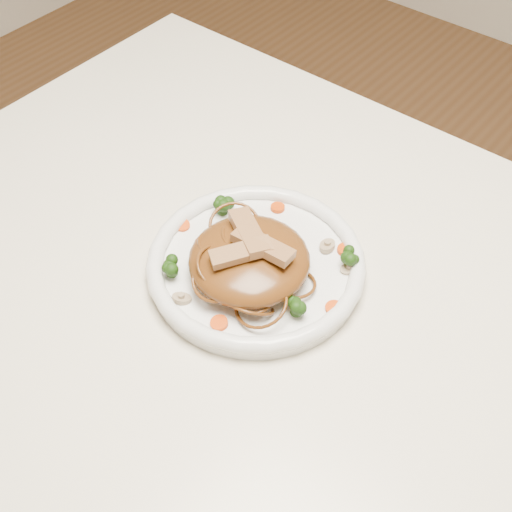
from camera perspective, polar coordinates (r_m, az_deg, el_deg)
The scene contains 19 objects.
table at distance 0.86m, azimuth 4.22°, elevation -9.15°, with size 1.20×0.80×0.75m.
plate at distance 0.82m, azimuth 0.00°, elevation -1.04°, with size 0.26×0.26×0.02m, color white.
noodle_mound at distance 0.78m, azimuth -0.57°, elevation -0.31°, with size 0.14×0.14×0.05m, color #5F3112.
chicken_a at distance 0.76m, azimuth 0.57°, elevation 0.89°, with size 0.07×0.02×0.01m, color #B07D53.
chicken_b at distance 0.77m, azimuth -0.60°, elevation 1.98°, with size 0.08×0.02×0.01m, color #B07D53.
chicken_c at distance 0.75m, azimuth -1.25°, elevation 0.30°, with size 0.07×0.02×0.01m, color #B07D53.
broccoli_0 at distance 0.80m, azimuth 7.89°, elevation -0.00°, with size 0.03×0.03×0.03m, color #1F450E, non-canonical shape.
broccoli_1 at distance 0.86m, azimuth -2.85°, elevation 4.36°, with size 0.02×0.02×0.03m, color #1F450E, non-canonical shape.
broccoli_2 at distance 0.79m, azimuth -7.10°, elevation -0.71°, with size 0.03×0.03×0.03m, color #1F450E, non-canonical shape.
broccoli_3 at distance 0.75m, azimuth 3.43°, elevation -4.03°, with size 0.03×0.03×0.03m, color #1F450E, non-canonical shape.
carrot_0 at distance 0.83m, azimuth 7.51°, elevation 0.52°, with size 0.02×0.02×0.01m, color red.
carrot_1 at distance 0.85m, azimuth -6.14°, elevation 2.55°, with size 0.02×0.02×0.01m, color red.
carrot_2 at distance 0.77m, azimuth 6.50°, elevation -4.32°, with size 0.02×0.02×0.01m, color red.
carrot_3 at distance 0.87m, azimuth 1.82°, elevation 4.05°, with size 0.02×0.02×0.01m, color red.
carrot_4 at distance 0.75m, azimuth -3.09°, elevation -5.60°, with size 0.02×0.02×0.01m, color red.
mushroom_0 at distance 0.78m, azimuth -6.22°, elevation -3.55°, with size 0.02×0.02×0.01m, color #B9AA8A.
mushroom_1 at distance 0.81m, azimuth 7.76°, elevation -1.08°, with size 0.02×0.02×0.01m, color #B9AA8A.
mushroom_2 at distance 0.88m, azimuth -2.95°, elevation 4.39°, with size 0.02×0.02×0.01m, color #B9AA8A.
mushroom_3 at distance 0.83m, azimuth 5.96°, elevation 0.84°, with size 0.03×0.03×0.01m, color #B9AA8A.
Camera 1 is at (0.24, -0.40, 1.37)m, focal length 47.99 mm.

